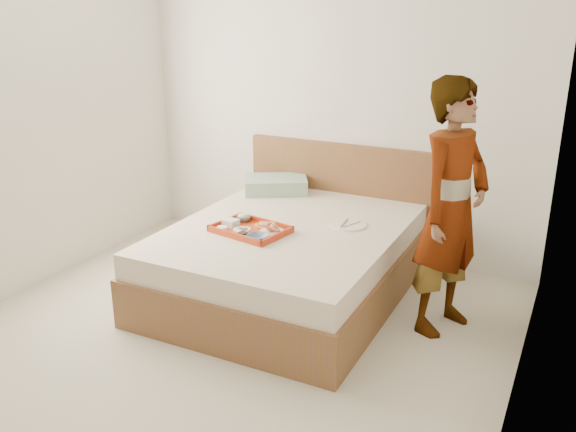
# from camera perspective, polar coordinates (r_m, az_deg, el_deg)

# --- Properties ---
(ground) EXTENTS (3.50, 4.00, 0.01)m
(ground) POSITION_cam_1_polar(r_m,az_deg,el_deg) (3.91, -7.70, -12.72)
(ground) COLOR beige
(ground) RESTS_ON ground
(wall_back) EXTENTS (3.50, 0.01, 2.60)m
(wall_back) POSITION_cam_1_polar(r_m,az_deg,el_deg) (5.14, 4.39, 10.71)
(wall_back) COLOR silver
(wall_back) RESTS_ON ground
(wall_right) EXTENTS (0.01, 4.00, 2.60)m
(wall_right) POSITION_cam_1_polar(r_m,az_deg,el_deg) (2.82, 21.94, 2.15)
(wall_right) COLOR silver
(wall_right) RESTS_ON ground
(bed) EXTENTS (1.65, 2.00, 0.53)m
(bed) POSITION_cam_1_polar(r_m,az_deg,el_deg) (4.52, 0.00, -4.14)
(bed) COLOR brown
(bed) RESTS_ON ground
(headboard) EXTENTS (1.65, 0.06, 0.95)m
(headboard) POSITION_cam_1_polar(r_m,az_deg,el_deg) (5.28, 4.74, 1.72)
(headboard) COLOR brown
(headboard) RESTS_ON ground
(pillow) EXTENTS (0.63, 0.56, 0.12)m
(pillow) POSITION_cam_1_polar(r_m,az_deg,el_deg) (5.22, -1.13, 2.95)
(pillow) COLOR #A0B8A2
(pillow) RESTS_ON bed
(tray) EXTENTS (0.56, 0.45, 0.05)m
(tray) POSITION_cam_1_polar(r_m,az_deg,el_deg) (4.32, -3.52, -1.21)
(tray) COLOR #B8280F
(tray) RESTS_ON bed
(prawn_plate) EXTENTS (0.20, 0.20, 0.01)m
(prawn_plate) POSITION_cam_1_polar(r_m,az_deg,el_deg) (4.27, -1.50, -1.48)
(prawn_plate) COLOR white
(prawn_plate) RESTS_ON tray
(navy_bowl_big) EXTENTS (0.17, 0.17, 0.03)m
(navy_bowl_big) POSITION_cam_1_polar(r_m,az_deg,el_deg) (4.14, -2.87, -2.02)
(navy_bowl_big) COLOR #1A2A4C
(navy_bowl_big) RESTS_ON tray
(sauce_dish) EXTENTS (0.09, 0.09, 0.03)m
(sauce_dish) POSITION_cam_1_polar(r_m,az_deg,el_deg) (4.20, -4.27, -1.78)
(sauce_dish) COLOR black
(sauce_dish) RESTS_ON tray
(meat_plate) EXTENTS (0.15, 0.15, 0.01)m
(meat_plate) POSITION_cam_1_polar(r_m,az_deg,el_deg) (4.33, -4.34, -1.26)
(meat_plate) COLOR white
(meat_plate) RESTS_ON tray
(bread_plate) EXTENTS (0.14, 0.14, 0.01)m
(bread_plate) POSITION_cam_1_polar(r_m,az_deg,el_deg) (4.39, -2.37, -0.90)
(bread_plate) COLOR orange
(bread_plate) RESTS_ON tray
(salad_bowl) EXTENTS (0.13, 0.13, 0.03)m
(salad_bowl) POSITION_cam_1_polar(r_m,az_deg,el_deg) (4.50, -4.21, -0.25)
(salad_bowl) COLOR #1A2A4C
(salad_bowl) RESTS_ON tray
(plastic_tub) EXTENTS (0.12, 0.10, 0.05)m
(plastic_tub) POSITION_cam_1_polar(r_m,az_deg,el_deg) (4.42, -5.40, -0.60)
(plastic_tub) COLOR silver
(plastic_tub) RESTS_ON tray
(cheese_round) EXTENTS (0.09, 0.09, 0.03)m
(cheese_round) POSITION_cam_1_polar(r_m,az_deg,el_deg) (4.33, -6.19, -1.17)
(cheese_round) COLOR white
(cheese_round) RESTS_ON tray
(dinner_plate) EXTENTS (0.31, 0.31, 0.01)m
(dinner_plate) POSITION_cam_1_polar(r_m,az_deg,el_deg) (4.46, 5.65, -0.83)
(dinner_plate) COLOR white
(dinner_plate) RESTS_ON bed
(person) EXTENTS (0.59, 0.71, 1.66)m
(person) POSITION_cam_1_polar(r_m,az_deg,el_deg) (4.00, 15.03, 0.65)
(person) COLOR silver
(person) RESTS_ON ground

